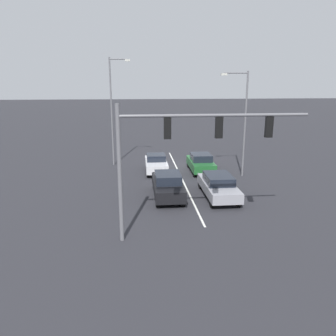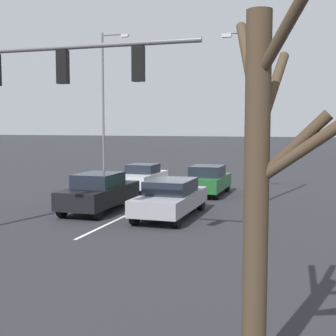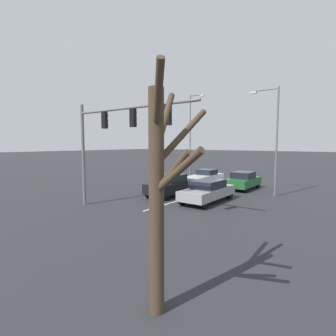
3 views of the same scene
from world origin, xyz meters
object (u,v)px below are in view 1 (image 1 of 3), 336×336
traffic_signal_gantry (181,142)px  street_lamp_right_shoulder (113,106)px  car_black_midlane_front (168,185)px  car_silver_midlane_second (156,163)px  car_gray_leftlane_front (218,185)px  car_darkgreen_leftlane_second (201,163)px  street_lamp_left_shoulder (242,117)px

traffic_signal_gantry → street_lamp_right_shoulder: size_ratio=0.93×
car_black_midlane_front → car_silver_midlane_second: size_ratio=1.16×
car_gray_leftlane_front → car_darkgreen_leftlane_second: bearing=-90.6°
car_gray_leftlane_front → car_darkgreen_leftlane_second: size_ratio=1.18×
car_darkgreen_leftlane_second → car_silver_midlane_second: car_darkgreen_leftlane_second is taller
car_silver_midlane_second → traffic_signal_gantry: 12.55m
car_black_midlane_front → street_lamp_right_shoulder: street_lamp_right_shoulder is taller
car_darkgreen_leftlane_second → street_lamp_left_shoulder: 5.06m
car_gray_leftlane_front → car_black_midlane_front: car_black_midlane_front is taller
car_gray_leftlane_front → street_lamp_right_shoulder: street_lamp_right_shoulder is taller
car_silver_midlane_second → traffic_signal_gantry: (-0.45, 11.92, 3.90)m
car_black_midlane_front → car_silver_midlane_second: car_black_midlane_front is taller
car_gray_leftlane_front → traffic_signal_gantry: (3.20, 5.47, 3.87)m
car_gray_leftlane_front → street_lamp_right_shoulder: (7.15, -9.28, 4.47)m
car_silver_midlane_second → car_black_midlane_front: bearing=93.6°
car_gray_leftlane_front → street_lamp_left_shoulder: (-2.88, -4.67, 3.89)m
car_silver_midlane_second → street_lamp_left_shoulder: street_lamp_left_shoulder is taller
car_gray_leftlane_front → traffic_signal_gantry: 7.42m
street_lamp_right_shoulder → street_lamp_left_shoulder: bearing=155.3°
car_silver_midlane_second → car_darkgreen_leftlane_second: bearing=177.0°
car_gray_leftlane_front → street_lamp_left_shoulder: bearing=-121.7°
car_gray_leftlane_front → car_silver_midlane_second: bearing=-60.5°
car_black_midlane_front → street_lamp_left_shoulder: (-6.15, -4.34, 3.85)m
car_darkgreen_leftlane_second → car_silver_midlane_second: bearing=-3.0°
car_gray_leftlane_front → traffic_signal_gantry: traffic_signal_gantry is taller
car_black_midlane_front → street_lamp_left_shoulder: 8.45m
car_darkgreen_leftlane_second → car_silver_midlane_second: 3.72m
car_darkgreen_leftlane_second → street_lamp_left_shoulder: bearing=150.6°
car_gray_leftlane_front → car_black_midlane_front: 3.28m
traffic_signal_gantry → street_lamp_left_shoulder: 11.82m
traffic_signal_gantry → street_lamp_right_shoulder: (3.95, -14.74, 0.60)m
car_silver_midlane_second → street_lamp_right_shoulder: street_lamp_right_shoulder is taller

